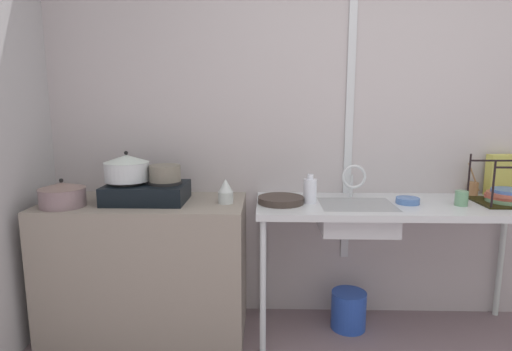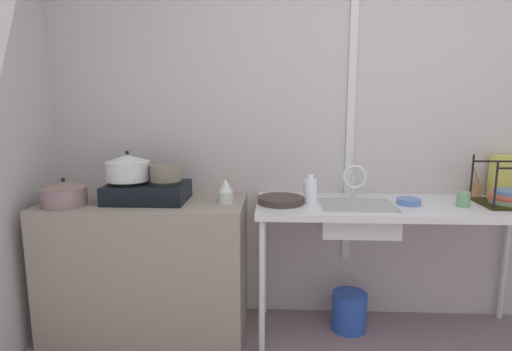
# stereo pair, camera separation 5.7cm
# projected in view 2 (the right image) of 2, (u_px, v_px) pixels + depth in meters

# --- Properties ---
(wall_back) EXTENTS (5.12, 0.10, 2.66)m
(wall_back) POSITION_uv_depth(u_px,v_px,m) (377.00, 120.00, 2.74)
(wall_back) COLOR #B4ADAE
(wall_back) RESTS_ON ground
(wall_metal_strip) EXTENTS (0.05, 0.01, 2.13)m
(wall_metal_strip) POSITION_uv_depth(u_px,v_px,m) (351.00, 100.00, 2.67)
(wall_metal_strip) COLOR silver
(counter_concrete) EXTENTS (1.23, 0.58, 0.85)m
(counter_concrete) POSITION_uv_depth(u_px,v_px,m) (148.00, 266.00, 2.64)
(counter_concrete) COLOR gray
(counter_concrete) RESTS_ON ground
(counter_sink) EXTENTS (1.69, 0.58, 0.85)m
(counter_sink) POSITION_uv_depth(u_px,v_px,m) (397.00, 214.00, 2.50)
(counter_sink) COLOR silver
(counter_sink) RESTS_ON ground
(stove) EXTENTS (0.48, 0.34, 0.13)m
(stove) POSITION_uv_depth(u_px,v_px,m) (148.00, 191.00, 2.55)
(stove) COLOR black
(stove) RESTS_ON counter_concrete
(pot_on_left_burner) EXTENTS (0.27, 0.27, 0.18)m
(pot_on_left_burner) POSITION_uv_depth(u_px,v_px,m) (128.00, 167.00, 2.53)
(pot_on_left_burner) COLOR silver
(pot_on_left_burner) RESTS_ON stove
(pot_on_right_burner) EXTENTS (0.19, 0.19, 0.10)m
(pot_on_right_burner) POSITION_uv_depth(u_px,v_px,m) (166.00, 173.00, 2.53)
(pot_on_right_burner) COLOR slate
(pot_on_right_burner) RESTS_ON stove
(pot_beside_stove) EXTENTS (0.26, 0.26, 0.17)m
(pot_beside_stove) POSITION_uv_depth(u_px,v_px,m) (64.00, 193.00, 2.44)
(pot_beside_stove) COLOR slate
(pot_beside_stove) RESTS_ON counter_concrete
(percolator) EXTENTS (0.09, 0.09, 0.15)m
(percolator) POSITION_uv_depth(u_px,v_px,m) (226.00, 191.00, 2.50)
(percolator) COLOR silver
(percolator) RESTS_ON counter_concrete
(sink_basin) EXTENTS (0.44, 0.35, 0.16)m
(sink_basin) POSITION_uv_depth(u_px,v_px,m) (357.00, 218.00, 2.48)
(sink_basin) COLOR silver
(sink_basin) RESTS_ON counter_sink
(faucet) EXTENTS (0.15, 0.09, 0.22)m
(faucet) POSITION_uv_depth(u_px,v_px,m) (354.00, 178.00, 2.59)
(faucet) COLOR silver
(faucet) RESTS_ON counter_sink
(frying_pan) EXTENTS (0.28, 0.28, 0.04)m
(frying_pan) POSITION_uv_depth(u_px,v_px,m) (281.00, 200.00, 2.50)
(frying_pan) COLOR #392E28
(frying_pan) RESTS_ON counter_sink
(dish_rack) EXTENTS (0.34, 0.31, 0.28)m
(dish_rack) POSITION_uv_depth(u_px,v_px,m) (510.00, 198.00, 2.46)
(dish_rack) COLOR black
(dish_rack) RESTS_ON counter_sink
(cup_by_rack) EXTENTS (0.07, 0.07, 0.09)m
(cup_by_rack) POSITION_uv_depth(u_px,v_px,m) (463.00, 199.00, 2.41)
(cup_by_rack) COLOR #689A72
(cup_by_rack) RESTS_ON counter_sink
(small_bowl_on_drainboard) EXTENTS (0.14, 0.14, 0.04)m
(small_bowl_on_drainboard) POSITION_uv_depth(u_px,v_px,m) (409.00, 201.00, 2.47)
(small_bowl_on_drainboard) COLOR #4D74B7
(small_bowl_on_drainboard) RESTS_ON counter_sink
(bottle_by_sink) EXTENTS (0.08, 0.08, 0.18)m
(bottle_by_sink) POSITION_uv_depth(u_px,v_px,m) (310.00, 191.00, 2.50)
(bottle_by_sink) COLOR white
(bottle_by_sink) RESTS_ON counter_sink
(cereal_box) EXTENTS (0.20, 0.09, 0.27)m
(cereal_box) POSITION_uv_depth(u_px,v_px,m) (506.00, 176.00, 2.66)
(cereal_box) COLOR #CFCB56
(cereal_box) RESTS_ON counter_sink
(utensil_jar) EXTENTS (0.08, 0.07, 0.21)m
(utensil_jar) POSITION_uv_depth(u_px,v_px,m) (476.00, 189.00, 2.69)
(utensil_jar) COLOR #A37146
(utensil_jar) RESTS_ON counter_sink
(bucket_on_floor) EXTENTS (0.22, 0.22, 0.25)m
(bucket_on_floor) POSITION_uv_depth(u_px,v_px,m) (349.00, 311.00, 2.68)
(bucket_on_floor) COLOR #264AAF
(bucket_on_floor) RESTS_ON ground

